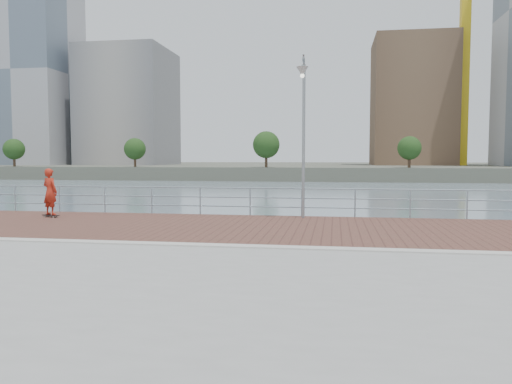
# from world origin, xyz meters

# --- Properties ---
(water) EXTENTS (400.00, 400.00, 0.00)m
(water) POSITION_xyz_m (0.00, 0.00, -2.00)
(water) COLOR slate
(water) RESTS_ON ground
(seawall) EXTENTS (40.00, 24.00, 2.00)m
(seawall) POSITION_xyz_m (0.00, -5.00, -1.00)
(seawall) COLOR gray
(seawall) RESTS_ON ground
(brick_lane) EXTENTS (40.00, 6.80, 0.02)m
(brick_lane) POSITION_xyz_m (0.00, 3.60, 0.01)
(brick_lane) COLOR brown
(brick_lane) RESTS_ON seawall
(curb) EXTENTS (40.00, 0.40, 0.06)m
(curb) POSITION_xyz_m (0.00, 0.00, 0.03)
(curb) COLOR #B7B5AD
(curb) RESTS_ON seawall
(far_shore) EXTENTS (320.00, 95.00, 2.50)m
(far_shore) POSITION_xyz_m (0.00, 122.50, -0.75)
(far_shore) COLOR #4C5142
(far_shore) RESTS_ON ground
(guardrail) EXTENTS (39.06, 0.06, 1.13)m
(guardrail) POSITION_xyz_m (0.00, 7.00, 0.69)
(guardrail) COLOR #8C9EA8
(guardrail) RESTS_ON brick_lane
(street_lamp) EXTENTS (0.43, 1.24, 5.84)m
(street_lamp) POSITION_xyz_m (1.11, 6.07, 4.15)
(street_lamp) COLOR gray
(street_lamp) RESTS_ON brick_lane
(skateboard) EXTENTS (0.77, 0.41, 0.09)m
(skateboard) POSITION_xyz_m (-8.51, 5.13, 0.09)
(skateboard) COLOR black
(skateboard) RESTS_ON brick_lane
(skateboarder) EXTENTS (0.75, 0.61, 1.79)m
(skateboarder) POSITION_xyz_m (-8.51, 5.13, 1.00)
(skateboarder) COLOR #AF2717
(skateboarder) RESTS_ON skateboard
(tower_crane) EXTENTS (47.00, 2.00, 50.70)m
(tower_crane) POSITION_xyz_m (27.36, 104.00, 33.50)
(tower_crane) COLOR gold
(tower_crane) RESTS_ON far_shore
(skyline) EXTENTS (233.00, 41.00, 63.62)m
(skyline) POSITION_xyz_m (30.22, 104.05, 24.31)
(skyline) COLOR #ADA38E
(skyline) RESTS_ON far_shore
(shoreline_trees) EXTENTS (144.16, 4.89, 6.51)m
(shoreline_trees) POSITION_xyz_m (5.86, 77.00, 4.08)
(shoreline_trees) COLOR #473323
(shoreline_trees) RESTS_ON far_shore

